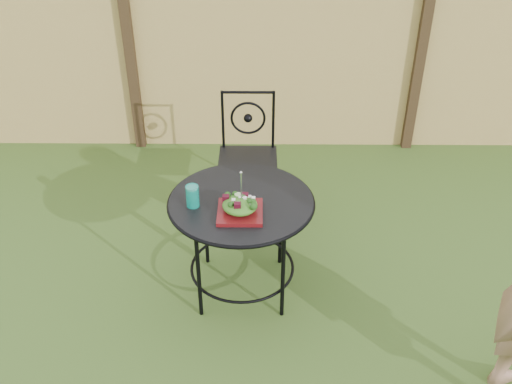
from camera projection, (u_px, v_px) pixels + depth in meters
ground at (279, 300)px, 3.82m from camera, size 60.00×60.00×0.00m
fence at (275, 51)px, 5.13m from camera, size 8.00×0.12×1.90m
patio_table at (241, 218)px, 3.61m from camera, size 0.92×0.92×0.72m
patio_chair at (248, 152)px, 4.49m from camera, size 0.46×0.46×0.95m
salad_plate at (240, 212)px, 3.41m from camera, size 0.27×0.27×0.02m
salad at (240, 205)px, 3.38m from camera, size 0.21×0.21×0.08m
fork at (241, 187)px, 3.31m from camera, size 0.01×0.01×0.18m
drinking_glass at (193, 196)px, 3.45m from camera, size 0.08×0.08×0.14m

